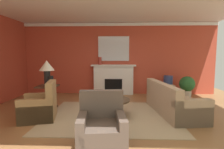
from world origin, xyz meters
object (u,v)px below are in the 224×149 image
at_px(coffee_table, 111,103).
at_px(vase_tall_corner, 168,86).
at_px(table_lamp, 47,68).
at_px(potted_plant, 187,85).
at_px(fireplace, 113,80).
at_px(armchair_near_window, 40,107).
at_px(vase_mantel_left, 100,61).
at_px(mantel_mirror, 114,49).
at_px(vase_on_side_table, 51,81).
at_px(sofa, 172,102).
at_px(side_table, 48,95).
at_px(armchair_facing_fireplace, 102,130).

relative_size(coffee_table, vase_tall_corner, 1.23).
distance_m(coffee_table, table_lamp, 2.19).
distance_m(table_lamp, potted_plant, 4.91).
distance_m(fireplace, armchair_near_window, 3.45).
bearing_deg(fireplace, vase_mantel_left, -174.85).
xyz_separation_m(mantel_mirror, vase_on_side_table, (-1.76, -2.29, -1.02)).
bearing_deg(coffee_table, sofa, 9.78).
relative_size(mantel_mirror, vase_on_side_table, 4.14).
relative_size(mantel_mirror, potted_plant, 1.52).
xyz_separation_m(side_table, vase_tall_corner, (4.05, 1.75, 0.01)).
height_order(sofa, side_table, sofa).
bearing_deg(potted_plant, vase_tall_corner, 150.19).
xyz_separation_m(side_table, vase_mantel_left, (1.36, 2.00, 0.98)).
height_order(sofa, armchair_near_window, armchair_near_window).
xyz_separation_m(armchair_near_window, vase_on_side_table, (-0.02, 0.79, 0.55)).
relative_size(fireplace, sofa, 0.82).
bearing_deg(potted_plant, side_table, -163.13).
height_order(armchair_near_window, vase_mantel_left, vase_mantel_left).
xyz_separation_m(fireplace, coffee_table, (0.00, -2.63, -0.24)).
height_order(vase_tall_corner, vase_on_side_table, vase_on_side_table).
bearing_deg(side_table, vase_on_side_table, -38.66).
relative_size(fireplace, armchair_facing_fireplace, 1.89).
distance_m(fireplace, vase_tall_corner, 2.16).
xyz_separation_m(armchair_facing_fireplace, vase_tall_corner, (2.22, 3.94, 0.10)).
bearing_deg(table_lamp, armchair_facing_fireplace, -50.13).
bearing_deg(armchair_facing_fireplace, coffee_table, 87.01).
distance_m(armchair_facing_fireplace, vase_tall_corner, 4.53).
bearing_deg(armchair_facing_fireplace, mantel_mirror, 88.94).
distance_m(sofa, vase_on_side_table, 3.49).
bearing_deg(fireplace, potted_plant, -13.24).
bearing_deg(vase_mantel_left, side_table, -124.22).
bearing_deg(side_table, mantel_mirror, 48.65).
xyz_separation_m(armchair_facing_fireplace, coffee_table, (0.08, 1.61, 0.03)).
distance_m(armchair_facing_fireplace, table_lamp, 3.00).
xyz_separation_m(sofa, vase_tall_corner, (0.45, 2.04, 0.11)).
height_order(sofa, table_lamp, table_lamp).
distance_m(armchair_near_window, vase_mantel_left, 3.32).
relative_size(mantel_mirror, coffee_table, 1.26).
relative_size(vase_tall_corner, potted_plant, 0.98).
xyz_separation_m(fireplace, potted_plant, (2.73, -0.64, -0.09)).
distance_m(side_table, vase_mantel_left, 2.61).
height_order(mantel_mirror, table_lamp, mantel_mirror).
height_order(fireplace, vase_on_side_table, fireplace).
height_order(armchair_near_window, armchair_facing_fireplace, same).
xyz_separation_m(armchair_near_window, potted_plant, (4.48, 2.32, 0.19)).
distance_m(mantel_mirror, table_lamp, 2.97).
height_order(side_table, table_lamp, table_lamp).
bearing_deg(fireplace, armchair_near_window, -120.50).
xyz_separation_m(armchair_near_window, coffee_table, (1.75, 0.33, 0.03)).
bearing_deg(mantel_mirror, vase_tall_corner, -11.13).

